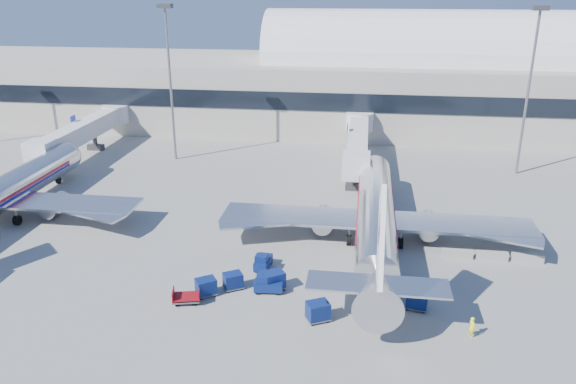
# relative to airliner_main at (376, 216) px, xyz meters

# --- Properties ---
(ground) EXTENTS (260.00, 260.00, 0.00)m
(ground) POSITION_rel_airliner_main_xyz_m (-10.00, -4.51, -2.93)
(ground) COLOR gray
(ground) RESTS_ON ground
(terminal) EXTENTS (170.00, 28.15, 21.00)m
(terminal) POSITION_rel_airliner_main_xyz_m (-23.60, 51.46, 4.60)
(terminal) COLOR #B2AA9E
(terminal) RESTS_ON ground
(airliner_main) EXTENTS (32.00, 37.26, 12.07)m
(airliner_main) POSITION_rel_airliner_main_xyz_m (0.00, 0.00, 0.00)
(airliner_main) COLOR silver
(airliner_main) RESTS_ON ground
(jetbridge_near) EXTENTS (4.40, 27.50, 6.25)m
(jetbridge_near) POSITION_rel_airliner_main_xyz_m (-2.40, 26.30, 1.00)
(jetbridge_near) COLOR silver
(jetbridge_near) RESTS_ON ground
(jetbridge_mid) EXTENTS (4.40, 27.50, 6.25)m
(jetbridge_mid) POSITION_rel_airliner_main_xyz_m (-44.40, 26.30, 1.00)
(jetbridge_mid) COLOR silver
(jetbridge_mid) RESTS_ON ground
(mast_west) EXTENTS (2.00, 1.20, 22.60)m
(mast_west) POSITION_rel_airliner_main_xyz_m (-30.00, 25.49, 11.87)
(mast_west) COLOR slate
(mast_west) RESTS_ON ground
(mast_east) EXTENTS (2.00, 1.20, 22.60)m
(mast_east) POSITION_rel_airliner_main_xyz_m (20.00, 25.49, 11.87)
(mast_east) COLOR slate
(mast_east) RESTS_ON ground
(barrier_near) EXTENTS (3.00, 0.55, 0.90)m
(barrier_near) POSITION_rel_airliner_main_xyz_m (8.00, -2.51, -2.48)
(barrier_near) COLOR #9E9E96
(barrier_near) RESTS_ON ground
(barrier_mid) EXTENTS (3.00, 0.55, 0.90)m
(barrier_mid) POSITION_rel_airliner_main_xyz_m (11.30, -2.51, -2.48)
(barrier_mid) COLOR #9E9E96
(barrier_mid) RESTS_ON ground
(barrier_far) EXTENTS (3.00, 0.55, 0.90)m
(barrier_far) POSITION_rel_airliner_main_xyz_m (14.60, -2.51, -2.48)
(barrier_far) COLOR #9E9E96
(barrier_far) RESTS_ON ground
(tug_lead) EXTENTS (2.59, 1.45, 1.62)m
(tug_lead) POSITION_rel_airliner_main_xyz_m (-9.32, -11.38, -2.19)
(tug_lead) COLOR #0B1B53
(tug_lead) RESTS_ON ground
(tug_right) EXTENTS (2.47, 1.46, 1.52)m
(tug_right) POSITION_rel_airliner_main_xyz_m (1.65, -9.44, -2.23)
(tug_right) COLOR #0B1B53
(tug_right) RESTS_ON ground
(tug_left) EXTENTS (1.48, 2.61, 1.64)m
(tug_left) POSITION_rel_airliner_main_xyz_m (-10.47, -7.29, -2.18)
(tug_left) COLOR #0B1B53
(tug_left) RESTS_ON ground
(cart_train_a) EXTENTS (2.38, 2.26, 1.67)m
(cart_train_a) POSITION_rel_airliner_main_xyz_m (-8.84, -10.87, -2.03)
(cart_train_a) COLOR #0B1B53
(cart_train_a) RESTS_ON ground
(cart_train_b) EXTENTS (2.10, 1.96, 1.48)m
(cart_train_b) POSITION_rel_airliner_main_xyz_m (-12.39, -11.27, -2.14)
(cart_train_b) COLOR #0B1B53
(cart_train_b) RESTS_ON ground
(cart_train_c) EXTENTS (2.20, 2.08, 1.54)m
(cart_train_c) POSITION_rel_airliner_main_xyz_m (-14.44, -12.68, -2.10)
(cart_train_c) COLOR #0B1B53
(cart_train_c) RESTS_ON ground
(cart_solo_near) EXTENTS (2.25, 2.06, 1.60)m
(cart_solo_near) POSITION_rel_airliner_main_xyz_m (-4.55, -15.19, -2.07)
(cart_solo_near) COLOR #0B1B53
(cart_solo_near) RESTS_ON ground
(cart_solo_far) EXTENTS (2.02, 1.69, 1.57)m
(cart_solo_far) POSITION_rel_airliner_main_xyz_m (3.41, -12.32, -2.09)
(cart_solo_far) COLOR #0B1B53
(cart_solo_far) RESTS_ON ground
(cart_open_red) EXTENTS (2.60, 2.10, 0.61)m
(cart_open_red) POSITION_rel_airliner_main_xyz_m (-15.73, -14.04, -2.49)
(cart_open_red) COLOR slate
(cart_open_red) RESTS_ON ground
(ramp_worker) EXTENTS (0.65, 0.74, 1.69)m
(ramp_worker) POSITION_rel_airliner_main_xyz_m (7.24, -15.75, -2.08)
(ramp_worker) COLOR #DDEC18
(ramp_worker) RESTS_ON ground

